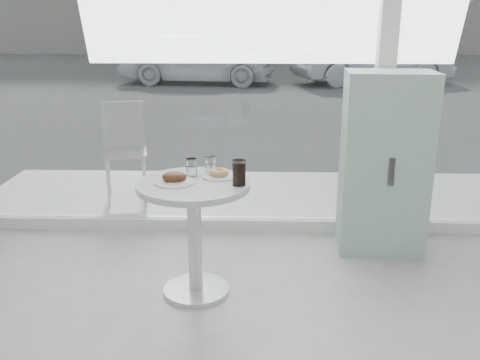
{
  "coord_description": "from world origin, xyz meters",
  "views": [
    {
      "loc": [
        -0.11,
        -1.29,
        1.78
      ],
      "look_at": [
        -0.2,
        1.7,
        0.85
      ],
      "focal_mm": 40.0,
      "sensor_mm": 36.0,
      "label": 1
    }
  ],
  "objects_px": {
    "main_table": "(194,215)",
    "water_tumbler_b": "(211,166)",
    "car_silver": "(372,58)",
    "cola_glass": "(239,173)",
    "plate_donut": "(219,174)",
    "water_tumbler_a": "(192,168)",
    "patio_chair": "(125,144)",
    "mint_cabinet": "(384,164)",
    "plate_fritter": "(175,179)",
    "car_white": "(198,57)"
  },
  "relations": [
    {
      "from": "main_table",
      "to": "water_tumbler_b",
      "type": "bearing_deg",
      "value": 65.44
    },
    {
      "from": "car_silver",
      "to": "cola_glass",
      "type": "relative_size",
      "value": 25.94
    },
    {
      "from": "main_table",
      "to": "plate_donut",
      "type": "height_order",
      "value": "plate_donut"
    },
    {
      "from": "water_tumbler_a",
      "to": "cola_glass",
      "type": "relative_size",
      "value": 0.73
    },
    {
      "from": "patio_chair",
      "to": "cola_glass",
      "type": "height_order",
      "value": "patio_chair"
    },
    {
      "from": "plate_donut",
      "to": "mint_cabinet",
      "type": "bearing_deg",
      "value": 27.92
    },
    {
      "from": "patio_chair",
      "to": "main_table",
      "type": "bearing_deg",
      "value": -77.65
    },
    {
      "from": "patio_chair",
      "to": "water_tumbler_b",
      "type": "distance_m",
      "value": 1.89
    },
    {
      "from": "plate_donut",
      "to": "main_table",
      "type": "bearing_deg",
      "value": -143.52
    },
    {
      "from": "patio_chair",
      "to": "water_tumbler_b",
      "type": "relative_size",
      "value": 8.12
    },
    {
      "from": "main_table",
      "to": "plate_fritter",
      "type": "relative_size",
      "value": 3.01
    },
    {
      "from": "water_tumbler_a",
      "to": "cola_glass",
      "type": "bearing_deg",
      "value": -30.62
    },
    {
      "from": "mint_cabinet",
      "to": "car_silver",
      "type": "xyz_separation_m",
      "value": [
        2.07,
        10.54,
        -0.01
      ]
    },
    {
      "from": "water_tumbler_a",
      "to": "water_tumbler_b",
      "type": "relative_size",
      "value": 1.02
    },
    {
      "from": "car_silver",
      "to": "plate_fritter",
      "type": "distance_m",
      "value": 11.86
    },
    {
      "from": "plate_donut",
      "to": "cola_glass",
      "type": "height_order",
      "value": "cola_glass"
    },
    {
      "from": "water_tumbler_b",
      "to": "patio_chair",
      "type": "bearing_deg",
      "value": 121.27
    },
    {
      "from": "patio_chair",
      "to": "water_tumbler_b",
      "type": "height_order",
      "value": "patio_chair"
    },
    {
      "from": "water_tumbler_b",
      "to": "main_table",
      "type": "bearing_deg",
      "value": -114.56
    },
    {
      "from": "car_white",
      "to": "cola_glass",
      "type": "distance_m",
      "value": 11.39
    },
    {
      "from": "plate_fritter",
      "to": "plate_donut",
      "type": "relative_size",
      "value": 1.17
    },
    {
      "from": "car_white",
      "to": "plate_fritter",
      "type": "height_order",
      "value": "car_white"
    },
    {
      "from": "cola_glass",
      "to": "main_table",
      "type": "bearing_deg",
      "value": 170.47
    },
    {
      "from": "mint_cabinet",
      "to": "cola_glass",
      "type": "distance_m",
      "value": 1.36
    },
    {
      "from": "plate_fritter",
      "to": "plate_donut",
      "type": "bearing_deg",
      "value": 26.17
    },
    {
      "from": "water_tumbler_a",
      "to": "cola_glass",
      "type": "xyz_separation_m",
      "value": [
        0.31,
        -0.19,
        0.03
      ]
    },
    {
      "from": "mint_cabinet",
      "to": "plate_fritter",
      "type": "relative_size",
      "value": 5.43
    },
    {
      "from": "water_tumbler_b",
      "to": "cola_glass",
      "type": "relative_size",
      "value": 0.72
    },
    {
      "from": "mint_cabinet",
      "to": "plate_donut",
      "type": "distance_m",
      "value": 1.38
    },
    {
      "from": "car_white",
      "to": "plate_fritter",
      "type": "bearing_deg",
      "value": -166.9
    },
    {
      "from": "mint_cabinet",
      "to": "cola_glass",
      "type": "bearing_deg",
      "value": -139.91
    },
    {
      "from": "patio_chair",
      "to": "plate_fritter",
      "type": "height_order",
      "value": "patio_chair"
    },
    {
      "from": "car_silver",
      "to": "water_tumbler_a",
      "type": "bearing_deg",
      "value": 148.27
    },
    {
      "from": "main_table",
      "to": "water_tumbler_a",
      "type": "distance_m",
      "value": 0.3
    },
    {
      "from": "plate_donut",
      "to": "water_tumbler_b",
      "type": "distance_m",
      "value": 0.11
    },
    {
      "from": "car_white",
      "to": "plate_fritter",
      "type": "relative_size",
      "value": 15.94
    },
    {
      "from": "main_table",
      "to": "patio_chair",
      "type": "distance_m",
      "value": 2.01
    },
    {
      "from": "mint_cabinet",
      "to": "car_silver",
      "type": "height_order",
      "value": "mint_cabinet"
    },
    {
      "from": "plate_donut",
      "to": "water_tumbler_a",
      "type": "bearing_deg",
      "value": 172.6
    },
    {
      "from": "car_silver",
      "to": "plate_donut",
      "type": "xyz_separation_m",
      "value": [
        -3.29,
        -11.19,
        0.11
      ]
    },
    {
      "from": "main_table",
      "to": "water_tumbler_a",
      "type": "xyz_separation_m",
      "value": [
        -0.03,
        0.14,
        0.27
      ]
    },
    {
      "from": "car_white",
      "to": "plate_donut",
      "type": "xyz_separation_m",
      "value": [
        1.33,
        -11.14,
        0.1
      ]
    },
    {
      "from": "water_tumbler_a",
      "to": "water_tumbler_b",
      "type": "distance_m",
      "value": 0.14
    },
    {
      "from": "main_table",
      "to": "cola_glass",
      "type": "xyz_separation_m",
      "value": [
        0.29,
        -0.05,
        0.3
      ]
    },
    {
      "from": "plate_fritter",
      "to": "water_tumbler_b",
      "type": "height_order",
      "value": "water_tumbler_b"
    },
    {
      "from": "water_tumbler_a",
      "to": "water_tumbler_b",
      "type": "bearing_deg",
      "value": 29.38
    },
    {
      "from": "patio_chair",
      "to": "water_tumbler_a",
      "type": "relative_size",
      "value": 7.94
    },
    {
      "from": "mint_cabinet",
      "to": "water_tumbler_b",
      "type": "height_order",
      "value": "mint_cabinet"
    },
    {
      "from": "patio_chair",
      "to": "car_silver",
      "type": "xyz_separation_m",
      "value": [
        4.32,
        9.5,
        0.1
      ]
    },
    {
      "from": "car_silver",
      "to": "water_tumbler_b",
      "type": "relative_size",
      "value": 36.11
    }
  ]
}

